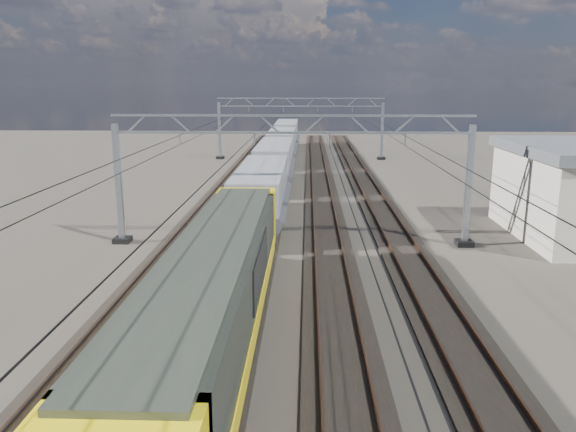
{
  "coord_description": "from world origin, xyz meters",
  "views": [
    {
      "loc": [
        0.84,
        -25.97,
        8.69
      ],
      "look_at": [
        -0.08,
        0.61,
        2.4
      ],
      "focal_mm": 35.0,
      "sensor_mm": 36.0,
      "label": 1
    }
  ],
  "objects_px": {
    "hopper_wagon_mid": "(274,160)",
    "hopper_wagon_fourth": "(287,133)",
    "hopper_wagon_third": "(282,143)",
    "locomotive": "(215,294)",
    "catenary_gantry_mid": "(292,175)",
    "catenary_gantry_far": "(300,126)",
    "hopper_wagon_lead": "(261,191)"
  },
  "relations": [
    {
      "from": "hopper_wagon_lead",
      "to": "hopper_wagon_mid",
      "type": "relative_size",
      "value": 1.0
    },
    {
      "from": "catenary_gantry_mid",
      "to": "hopper_wagon_lead",
      "type": "bearing_deg",
      "value": 116.59
    },
    {
      "from": "catenary_gantry_mid",
      "to": "hopper_wagon_mid",
      "type": "distance_m",
      "value": 18.38
    },
    {
      "from": "locomotive",
      "to": "hopper_wagon_mid",
      "type": "height_order",
      "value": "locomotive"
    },
    {
      "from": "hopper_wagon_mid",
      "to": "hopper_wagon_fourth",
      "type": "distance_m",
      "value": 28.4
    },
    {
      "from": "locomotive",
      "to": "hopper_wagon_mid",
      "type": "xyz_separation_m",
      "value": [
        -0.0,
        31.9,
        -0.09
      ]
    },
    {
      "from": "catenary_gantry_mid",
      "to": "hopper_wagon_lead",
      "type": "distance_m",
      "value": 4.77
    },
    {
      "from": "hopper_wagon_third",
      "to": "locomotive",
      "type": "bearing_deg",
      "value": -90.0
    },
    {
      "from": "catenary_gantry_far",
      "to": "locomotive",
      "type": "relative_size",
      "value": 0.94
    },
    {
      "from": "catenary_gantry_far",
      "to": "hopper_wagon_fourth",
      "type": "xyz_separation_m",
      "value": [
        -2.0,
        10.6,
        -1.67
      ]
    },
    {
      "from": "catenary_gantry_mid",
      "to": "locomotive",
      "type": "height_order",
      "value": "catenary_gantry_mid"
    },
    {
      "from": "locomotive",
      "to": "catenary_gantry_mid",
      "type": "bearing_deg",
      "value": 81.69
    },
    {
      "from": "hopper_wagon_fourth",
      "to": "hopper_wagon_mid",
      "type": "bearing_deg",
      "value": -90.0
    },
    {
      "from": "catenary_gantry_mid",
      "to": "hopper_wagon_third",
      "type": "height_order",
      "value": "catenary_gantry_mid"
    },
    {
      "from": "locomotive",
      "to": "hopper_wagon_mid",
      "type": "relative_size",
      "value": 1.62
    },
    {
      "from": "hopper_wagon_mid",
      "to": "hopper_wagon_fourth",
      "type": "height_order",
      "value": "same"
    },
    {
      "from": "hopper_wagon_lead",
      "to": "hopper_wagon_mid",
      "type": "bearing_deg",
      "value": 90.0
    },
    {
      "from": "catenary_gantry_far",
      "to": "locomotive",
      "type": "distance_m",
      "value": 49.76
    },
    {
      "from": "locomotive",
      "to": "hopper_wagon_fourth",
      "type": "relative_size",
      "value": 1.62
    },
    {
      "from": "locomotive",
      "to": "hopper_wagon_fourth",
      "type": "height_order",
      "value": "locomotive"
    },
    {
      "from": "catenary_gantry_mid",
      "to": "locomotive",
      "type": "relative_size",
      "value": 0.94
    },
    {
      "from": "hopper_wagon_third",
      "to": "hopper_wagon_fourth",
      "type": "distance_m",
      "value": 14.2
    },
    {
      "from": "catenary_gantry_mid",
      "to": "locomotive",
      "type": "distance_m",
      "value": 13.93
    },
    {
      "from": "catenary_gantry_mid",
      "to": "hopper_wagon_lead",
      "type": "height_order",
      "value": "catenary_gantry_mid"
    },
    {
      "from": "hopper_wagon_lead",
      "to": "hopper_wagon_mid",
      "type": "height_order",
      "value": "same"
    },
    {
      "from": "hopper_wagon_lead",
      "to": "hopper_wagon_third",
      "type": "bearing_deg",
      "value": 90.0
    },
    {
      "from": "hopper_wagon_third",
      "to": "hopper_wagon_mid",
      "type": "bearing_deg",
      "value": -90.0
    },
    {
      "from": "catenary_gantry_far",
      "to": "hopper_wagon_fourth",
      "type": "bearing_deg",
      "value": 100.69
    },
    {
      "from": "locomotive",
      "to": "hopper_wagon_third",
      "type": "bearing_deg",
      "value": 90.0
    },
    {
      "from": "catenary_gantry_mid",
      "to": "hopper_wagon_lead",
      "type": "xyz_separation_m",
      "value": [
        -2.0,
        4.0,
        -1.67
      ]
    },
    {
      "from": "hopper_wagon_mid",
      "to": "hopper_wagon_third",
      "type": "height_order",
      "value": "same"
    },
    {
      "from": "catenary_gantry_mid",
      "to": "catenary_gantry_far",
      "type": "distance_m",
      "value": 36.0
    }
  ]
}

